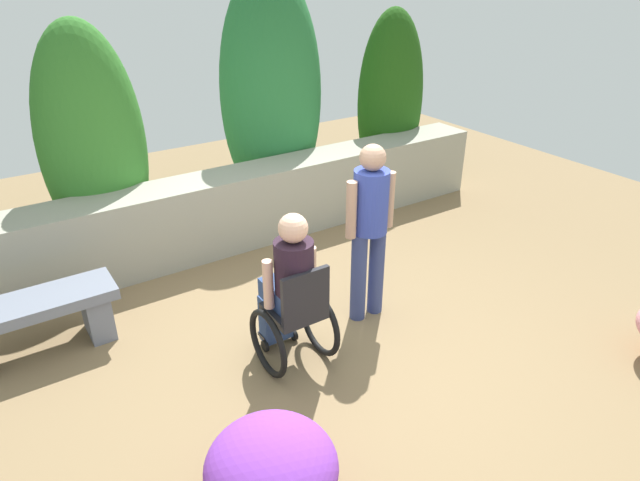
{
  "coord_description": "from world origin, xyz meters",
  "views": [
    {
      "loc": [
        -2.11,
        -3.08,
        2.96
      ],
      "look_at": [
        0.13,
        0.33,
        0.85
      ],
      "focal_mm": 31.12,
      "sensor_mm": 36.0,
      "label": 1
    }
  ],
  "objects_px": {
    "person_standing_companion": "(370,222)",
    "person_in_wheelchair": "(291,295)",
    "stone_bench": "(34,319)",
    "flower_pot_purple_near": "(272,471)"
  },
  "relations": [
    {
      "from": "person_in_wheelchair",
      "to": "person_standing_companion",
      "type": "distance_m",
      "value": 0.97
    },
    {
      "from": "person_in_wheelchair",
      "to": "stone_bench",
      "type": "bearing_deg",
      "value": 146.8
    },
    {
      "from": "person_standing_companion",
      "to": "flower_pot_purple_near",
      "type": "bearing_deg",
      "value": -139.66
    },
    {
      "from": "person_in_wheelchair",
      "to": "flower_pot_purple_near",
      "type": "relative_size",
      "value": 1.71
    },
    {
      "from": "flower_pot_purple_near",
      "to": "stone_bench",
      "type": "bearing_deg",
      "value": 110.93
    },
    {
      "from": "flower_pot_purple_near",
      "to": "person_in_wheelchair",
      "type": "bearing_deg",
      "value": 54.42
    },
    {
      "from": "person_standing_companion",
      "to": "flower_pot_purple_near",
      "type": "distance_m",
      "value": 2.24
    },
    {
      "from": "stone_bench",
      "to": "person_standing_companion",
      "type": "relative_size",
      "value": 0.81
    },
    {
      "from": "person_standing_companion",
      "to": "person_in_wheelchair",
      "type": "bearing_deg",
      "value": -165.48
    },
    {
      "from": "stone_bench",
      "to": "flower_pot_purple_near",
      "type": "xyz_separation_m",
      "value": [
        0.9,
        -2.36,
        -0.02
      ]
    }
  ]
}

